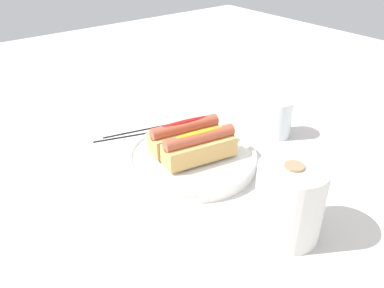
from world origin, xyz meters
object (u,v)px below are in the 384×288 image
object	(u,v)px
hotdog_back	(199,146)
chopstick_near	(139,134)
serving_bowl	(192,158)
chopstick_far	(147,128)
paper_towel_roll	(289,201)
water_glass	(277,119)
hotdog_front	(185,135)

from	to	relation	value
hotdog_back	chopstick_near	bearing A→B (deg)	-85.16
hotdog_back	serving_bowl	bearing A→B (deg)	-95.10
chopstick_near	hotdog_back	bearing A→B (deg)	112.80
serving_bowl	hotdog_back	size ratio (longest dim) A/B	1.75
chopstick_near	chopstick_far	bearing A→B (deg)	-140.24
paper_towel_roll	chopstick_near	distance (m)	0.44
paper_towel_roll	chopstick_far	bearing A→B (deg)	-92.19
hotdog_back	paper_towel_roll	world-z (taller)	paper_towel_roll
paper_towel_roll	chopstick_far	xyz separation A→B (m)	(-0.02, -0.45, -0.06)
hotdog_back	paper_towel_roll	xyz separation A→B (m)	(0.00, 0.23, 0.01)
serving_bowl	chopstick_far	distance (m)	0.19
chopstick_near	chopstick_far	xyz separation A→B (m)	(-0.03, -0.01, 0.00)
hotdog_back	chopstick_far	bearing A→B (deg)	-93.25
water_glass	chopstick_near	xyz separation A→B (m)	(0.26, -0.20, -0.04)
chopstick_near	paper_towel_roll	bearing A→B (deg)	109.61
serving_bowl	water_glass	bearing A→B (deg)	174.93
paper_towel_roll	chopstick_far	world-z (taller)	paper_towel_roll
hotdog_back	paper_towel_roll	bearing A→B (deg)	88.80
serving_bowl	paper_towel_roll	bearing A→B (deg)	88.39
chopstick_near	chopstick_far	world-z (taller)	same
serving_bowl	hotdog_front	world-z (taller)	hotdog_front
paper_towel_roll	serving_bowl	bearing A→B (deg)	-91.61
serving_bowl	chopstick_near	bearing A→B (deg)	-83.66
serving_bowl	chopstick_far	bearing A→B (deg)	-92.98
chopstick_near	serving_bowl	bearing A→B (deg)	114.30
chopstick_near	chopstick_far	distance (m)	0.03
hotdog_front	hotdog_back	size ratio (longest dim) A/B	1.00
hotdog_front	water_glass	xyz separation A→B (m)	(-0.24, 0.05, -0.02)
serving_bowl	chopstick_far	xyz separation A→B (m)	(-0.01, -0.19, -0.01)
paper_towel_roll	chopstick_far	size ratio (longest dim) A/B	0.61
water_glass	chopstick_near	size ratio (longest dim) A/B	0.41
hotdog_back	water_glass	distance (m)	0.24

